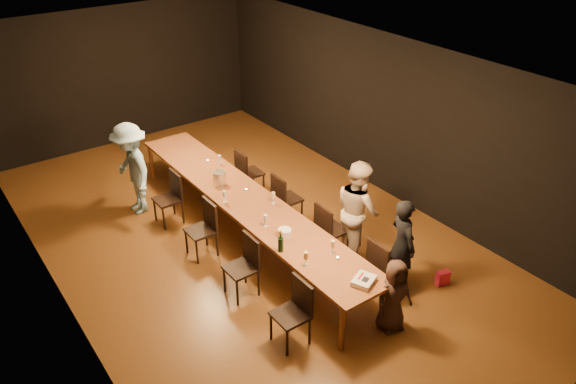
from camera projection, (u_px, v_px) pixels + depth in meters
ground at (247, 237)px, 9.52m from camera, size 10.00×10.00×0.00m
room_shell at (242, 123)px, 8.49m from camera, size 6.04×10.04×3.02m
table at (246, 201)px, 9.17m from camera, size 0.90×6.00×0.75m
chair_right_0 at (386, 267)px, 8.04m from camera, size 0.42×0.42×0.93m
chair_right_1 at (332, 229)px, 8.88m from camera, size 0.42×0.42×0.93m
chair_right_2 at (288, 198)px, 9.72m from camera, size 0.42×0.42×0.93m
chair_right_3 at (250, 172)px, 10.57m from camera, size 0.42×0.42×0.93m
chair_left_0 at (290, 314)px, 7.17m from camera, size 0.42×0.42×0.93m
chair_left_1 at (241, 268)px, 8.01m from camera, size 0.42×0.42×0.93m
chair_left_2 at (201, 230)px, 8.86m from camera, size 0.42×0.42×0.93m
chair_left_3 at (167, 199)px, 9.70m from camera, size 0.42×0.42×0.93m
woman_birthday at (402, 244)px, 8.07m from camera, size 0.47×0.60×1.46m
woman_tan at (358, 210)px, 8.68m from camera, size 0.81×0.94×1.67m
man_blue at (132, 169)px, 9.84m from camera, size 0.66×1.11×1.70m
child at (394, 296)px, 7.37m from camera, size 0.58×0.44×1.08m
gift_bag_red at (443, 278)px, 8.37m from camera, size 0.21×0.15×0.23m
gift_bag_blue at (382, 262)px, 8.64m from camera, size 0.26×0.18×0.31m
birthday_cake at (364, 281)px, 7.26m from camera, size 0.38×0.35×0.07m
plate_stack at (285, 233)px, 8.19m from camera, size 0.22×0.22×0.11m
champagne_bottle at (281, 241)px, 7.80m from camera, size 0.08×0.08×0.34m
ice_bucket at (219, 178)px, 9.50m from camera, size 0.23×0.23×0.24m
wineglass_0 at (306, 258)px, 7.56m from camera, size 0.06×0.06×0.21m
wineglass_1 at (332, 247)px, 7.79m from camera, size 0.06×0.06×0.21m
wineglass_2 at (266, 221)px, 8.38m from camera, size 0.06×0.06×0.21m
wineglass_3 at (273, 198)px, 8.96m from camera, size 0.06×0.06×0.21m
wineglass_4 at (225, 197)px, 9.00m from camera, size 0.06×0.06×0.21m
wineglass_5 at (220, 160)px, 10.12m from camera, size 0.06×0.06×0.21m
tealight_near at (338, 258)px, 7.72m from camera, size 0.05×0.05×0.03m
tealight_mid at (246, 190)px, 9.37m from camera, size 0.05×0.05×0.03m
tealight_far at (208, 161)px, 10.29m from camera, size 0.05×0.05×0.03m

